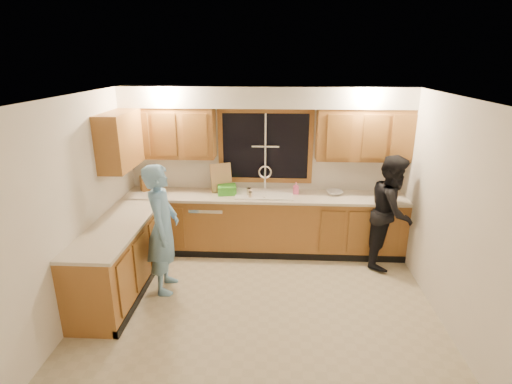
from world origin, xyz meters
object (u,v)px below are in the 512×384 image
(man, at_px, (163,229))
(woman, at_px, (392,211))
(bowl, at_px, (334,193))
(sink, at_px, (264,198))
(stove, at_px, (100,283))
(dish_crate, at_px, (227,190))
(soap_bottle, at_px, (296,188))
(dishwasher, at_px, (210,225))
(knife_block, at_px, (145,183))

(man, xyz_separation_m, woman, (3.05, 0.85, -0.03))
(woman, height_order, bowl, woman)
(sink, relative_size, bowl, 3.59)
(stove, bearing_deg, dish_crate, 56.37)
(woman, bearing_deg, soap_bottle, 98.60)
(stove, xyz_separation_m, soap_bottle, (2.27, 1.90, 0.56))
(man, bearing_deg, dish_crate, -34.54)
(man, xyz_separation_m, dish_crate, (0.67, 1.19, 0.14))
(sink, height_order, dishwasher, sink)
(stove, distance_m, knife_block, 2.01)
(soap_bottle, bearing_deg, sink, -170.79)
(sink, height_order, woman, woman)
(dishwasher, relative_size, stove, 0.91)
(sink, relative_size, stove, 0.96)
(woman, relative_size, soap_bottle, 9.00)
(soap_bottle, distance_m, bowl, 0.59)
(dish_crate, bearing_deg, soap_bottle, 2.93)
(sink, bearing_deg, woman, -9.77)
(sink, bearing_deg, dishwasher, -179.01)
(soap_bottle, bearing_deg, bowl, -0.41)
(sink, distance_m, knife_block, 1.86)
(knife_block, bearing_deg, sink, -39.73)
(dishwasher, height_order, woman, woman)
(sink, xyz_separation_m, stove, (-1.80, -1.82, -0.41))
(woman, distance_m, knife_block, 3.70)
(dishwasher, relative_size, dish_crate, 2.98)
(man, height_order, woman, man)
(sink, xyz_separation_m, soap_bottle, (0.47, 0.08, 0.15))
(sink, distance_m, stove, 2.60)
(dish_crate, distance_m, soap_bottle, 1.05)
(soap_bottle, bearing_deg, stove, -140.09)
(stove, bearing_deg, woman, 22.68)
(soap_bottle, relative_size, bowl, 0.75)
(sink, distance_m, dish_crate, 0.58)
(stove, bearing_deg, dishwasher, 62.31)
(sink, height_order, man, man)
(bowl, bearing_deg, dish_crate, -178.27)
(dishwasher, bearing_deg, sink, 0.99)
(dishwasher, bearing_deg, bowl, 2.62)
(dishwasher, relative_size, man, 0.49)
(man, relative_size, woman, 1.03)
(dish_crate, xyz_separation_m, bowl, (1.63, 0.05, -0.03))
(man, height_order, knife_block, man)
(dish_crate, bearing_deg, knife_block, 176.50)
(dishwasher, xyz_separation_m, soap_bottle, (1.32, 0.09, 0.60))
(man, bearing_deg, bowl, -66.93)
(woman, bearing_deg, stove, 137.46)
(stove, height_order, man, man)
(sink, xyz_separation_m, woman, (1.82, -0.31, -0.05))
(stove, bearing_deg, sink, 45.39)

